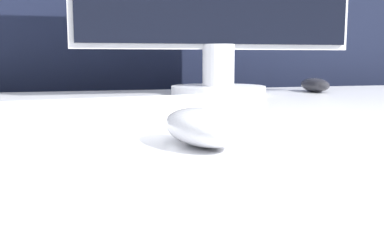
# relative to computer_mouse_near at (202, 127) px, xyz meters

# --- Properties ---
(partition_panel) EXTENTS (5.00, 0.03, 1.42)m
(partition_panel) POSITION_rel_computer_mouse_near_xyz_m (-0.01, 0.90, -0.07)
(partition_panel) COLOR black
(partition_panel) RESTS_ON ground_plane
(computer_mouse_near) EXTENTS (0.08, 0.13, 0.04)m
(computer_mouse_near) POSITION_rel_computer_mouse_near_xyz_m (0.00, 0.00, 0.00)
(computer_mouse_near) COLOR white
(computer_mouse_near) RESTS_ON desk
(keyboard) EXTENTS (0.43, 0.20, 0.02)m
(keyboard) POSITION_rel_computer_mouse_near_xyz_m (-0.06, 0.22, -0.01)
(keyboard) COLOR white
(keyboard) RESTS_ON desk
(computer_mouse_far) EXTENTS (0.07, 0.13, 0.03)m
(computer_mouse_far) POSITION_rel_computer_mouse_near_xyz_m (0.47, 0.58, -0.00)
(computer_mouse_far) COLOR #232328
(computer_mouse_far) RESTS_ON desk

